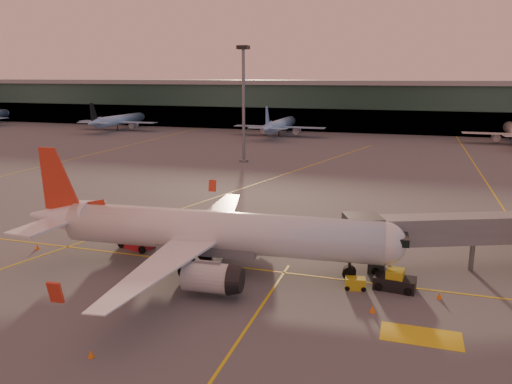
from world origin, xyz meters
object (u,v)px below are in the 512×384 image
(catering_truck, at_px, (137,227))
(pushback_tug, at_px, (395,281))
(main_airplane, at_px, (207,233))
(gpu_cart, at_px, (355,284))

(catering_truck, relative_size, pushback_tug, 1.54)
(main_airplane, distance_m, pushback_tug, 18.66)
(catering_truck, bearing_deg, main_airplane, -2.65)
(main_airplane, distance_m, gpu_cart, 15.31)
(main_airplane, bearing_deg, gpu_cart, -6.22)
(main_airplane, bearing_deg, pushback_tug, -2.59)
(catering_truck, relative_size, gpu_cart, 2.93)
(gpu_cart, xyz_separation_m, pushback_tug, (3.46, 1.05, 0.24))
(main_airplane, relative_size, catering_truck, 6.63)
(catering_truck, xyz_separation_m, pushback_tug, (28.61, -3.08, -1.66))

